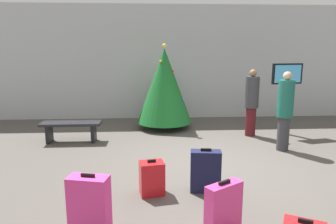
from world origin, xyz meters
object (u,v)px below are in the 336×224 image
object	(u,v)px
flight_info_kiosk	(286,86)
suitcase_3	(89,204)
waiting_bench	(71,127)
traveller_1	(285,110)
suitcase_0	(223,209)
suitcase_2	(152,178)
suitcase_1	(205,171)
holiday_tree	(164,86)
traveller_0	(252,101)

from	to	relation	value
flight_info_kiosk	suitcase_3	size ratio (longest dim) A/B	2.47
waiting_bench	traveller_1	world-z (taller)	traveller_1
suitcase_0	suitcase_2	bearing A→B (deg)	127.36
flight_info_kiosk	suitcase_2	distance (m)	4.88
suitcase_1	suitcase_3	distance (m)	1.87
holiday_tree	waiting_bench	distance (m)	2.70
holiday_tree	suitcase_2	size ratio (longest dim) A/B	4.23
holiday_tree	suitcase_0	distance (m)	5.23
holiday_tree	traveller_0	distance (m)	2.35
holiday_tree	traveller_1	world-z (taller)	holiday_tree
suitcase_2	suitcase_3	world-z (taller)	suitcase_3
suitcase_1	traveller_0	bearing A→B (deg)	61.14
suitcase_1	suitcase_3	size ratio (longest dim) A/B	0.94
holiday_tree	traveller_1	xyz separation A→B (m)	(2.49, -2.09, -0.29)
traveller_1	suitcase_2	xyz separation A→B (m)	(-2.87, -1.95, -0.65)
traveller_1	suitcase_3	world-z (taller)	traveller_1
flight_info_kiosk	traveller_0	xyz separation A→B (m)	(-0.93, -0.14, -0.38)
flight_info_kiosk	suitcase_1	world-z (taller)	flight_info_kiosk
flight_info_kiosk	suitcase_2	bearing A→B (deg)	-136.50
suitcase_3	traveller_1	bearing A→B (deg)	38.62
flight_info_kiosk	waiting_bench	size ratio (longest dim) A/B	1.31
suitcase_1	suitcase_2	distance (m)	0.83
suitcase_1	waiting_bench	bearing A→B (deg)	134.14
suitcase_1	suitcase_2	size ratio (longest dim) A/B	1.26
waiting_bench	traveller_0	xyz separation A→B (m)	(4.42, 0.30, 0.53)
traveller_0	suitcase_2	world-z (taller)	traveller_0
flight_info_kiosk	suitcase_2	world-z (taller)	flight_info_kiosk
traveller_0	traveller_1	world-z (taller)	traveller_1
waiting_bench	holiday_tree	bearing A→B (deg)	27.72
flight_info_kiosk	traveller_0	size ratio (longest dim) A/B	1.08
traveller_0	suitcase_0	distance (m)	4.61
suitcase_0	suitcase_3	size ratio (longest dim) A/B	0.92
traveller_0	suitcase_0	size ratio (longest dim) A/B	2.49
waiting_bench	suitcase_0	bearing A→B (deg)	-55.35
traveller_1	waiting_bench	bearing A→B (deg)	169.33
flight_info_kiosk	traveller_1	distance (m)	1.50
suitcase_2	suitcase_3	bearing A→B (deg)	-128.57
flight_info_kiosk	suitcase_1	xyz separation A→B (m)	(-2.64, -3.24, -0.94)
traveller_1	suitcase_0	distance (m)	3.71
holiday_tree	traveller_0	size ratio (longest dim) A/B	1.38
suitcase_1	holiday_tree	bearing A→B (deg)	96.32
traveller_1	suitcase_0	bearing A→B (deg)	-123.70
holiday_tree	flight_info_kiosk	distance (m)	3.17
traveller_0	suitcase_0	xyz separation A→B (m)	(-1.70, -4.25, -0.57)
holiday_tree	flight_info_kiosk	bearing A→B (deg)	-13.80
suitcase_0	suitcase_1	world-z (taller)	suitcase_1
traveller_1	suitcase_1	size ratio (longest dim) A/B	2.48
flight_info_kiosk	waiting_bench	xyz separation A→B (m)	(-5.35, -0.44, -0.91)
suitcase_2	suitcase_1	bearing A→B (deg)	3.34
traveller_0	suitcase_1	world-z (taller)	traveller_0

